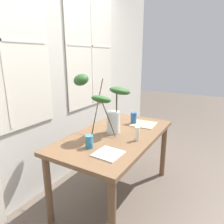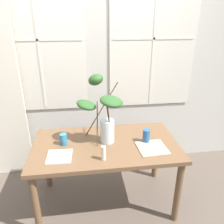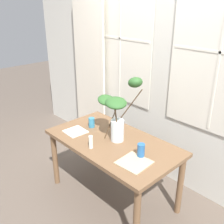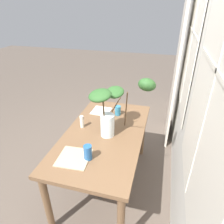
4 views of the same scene
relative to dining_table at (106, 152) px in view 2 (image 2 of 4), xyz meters
name	(u,v)px [view 2 (image 2 of 4)]	position (x,y,z in m)	size (l,w,h in m)	color
ground	(106,200)	(0.00, 0.00, -0.64)	(14.00, 14.00, 0.00)	brown
back_wall_with_windows	(98,68)	(0.00, 0.83, 0.67)	(5.07, 0.14, 2.61)	beige
dining_table	(106,152)	(0.00, 0.00, 0.00)	(1.44, 0.79, 0.74)	brown
vase_with_branches	(102,110)	(-0.02, 0.10, 0.42)	(0.49, 0.66, 0.64)	silver
drinking_glass_blue_left	(64,139)	(-0.41, 0.04, 0.15)	(0.07, 0.07, 0.11)	teal
drinking_glass_blue_right	(146,136)	(0.41, -0.02, 0.16)	(0.07, 0.07, 0.14)	#235693
plate_square_left	(59,157)	(-0.43, -0.17, 0.10)	(0.22, 0.22, 0.01)	silver
plate_square_right	(152,148)	(0.43, -0.14, 0.10)	(0.27, 0.27, 0.01)	tan
pillar_candle	(104,153)	(-0.04, -0.26, 0.16)	(0.04, 0.04, 0.15)	silver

